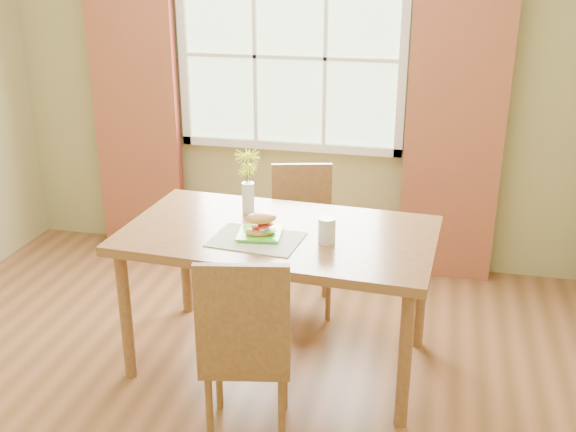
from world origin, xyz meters
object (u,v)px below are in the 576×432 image
Objects in this scene: dining_table at (279,245)px; chair_far at (302,232)px; water_glass at (327,231)px; flower_vase at (248,176)px; chair_near at (246,344)px; croissant_sandwich at (261,224)px.

dining_table is 1.82× the size of chair_far.
water_glass is 0.62m from flower_vase.
chair_near is at bearing -112.97° from water_glass.
croissant_sandwich is (-0.08, 0.59, 0.34)m from chair_near.
croissant_sandwich is 1.47× the size of water_glass.
dining_table is at bearing -102.67° from chair_far.
water_glass is at bearing 55.60° from chair_near.
chair_far is at bearing 80.07° from chair_near.
chair_near is 1.08m from flower_vase.
flower_vase is (-0.21, -0.47, 0.51)m from chair_far.
chair_far is 2.57× the size of flower_vase.
flower_vase is at bearing 138.97° from dining_table.
chair_far is 0.92m from water_glass.
water_glass is (0.27, -0.10, 0.15)m from dining_table.
chair_far is at bearing 110.26° from water_glass.
chair_near reaches higher than chair_far.
chair_near is 1.06× the size of chair_far.
flower_vase reaches higher than water_glass.
chair_far is 0.89m from croissant_sandwich.
chair_far is at bearing 60.55° from croissant_sandwich.
croissant_sandwich is at bearing -63.90° from flower_vase.
water_glass is 0.37× the size of flower_vase.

